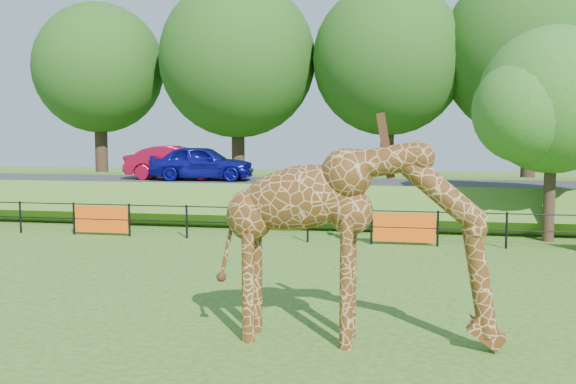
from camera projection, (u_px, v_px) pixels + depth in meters
name	position (u px, v px, depth m)	size (l,w,h in m)	color
ground	(244.00, 313.00, 12.42)	(90.00, 90.00, 0.00)	#2E5B16
giraffe	(357.00, 243.00, 10.49)	(4.73, 0.87, 3.38)	#553011
perimeter_fence	(308.00, 225.00, 20.19)	(28.07, 0.10, 1.10)	black
embankment	(334.00, 197.00, 27.52)	(40.00, 9.00, 1.30)	#2E5B16
road	(330.00, 184.00, 25.98)	(40.00, 5.00, 0.12)	#28282A
car_blue	(202.00, 163.00, 26.99)	(1.74, 4.33, 1.48)	#13139F
car_red	(177.00, 163.00, 27.57)	(1.52, 4.35, 1.43)	#A00B2A
visitor	(352.00, 218.00, 20.43)	(0.54, 0.35, 1.48)	black
tree_east	(556.00, 106.00, 20.04)	(5.40, 4.71, 6.76)	#312016
bg_tree_line	(386.00, 58.00, 32.90)	(37.30, 8.80, 11.82)	#312016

